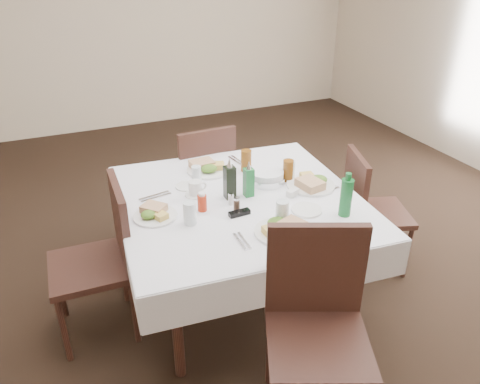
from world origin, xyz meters
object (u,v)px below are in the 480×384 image
(bread_basket, at_px, (267,177))
(water_e, at_px, (289,170))
(chair_south, at_px, (316,315))
(oil_cruet_dark, at_px, (230,181))
(chair_north, at_px, (203,175))
(coffee_mug, at_px, (196,189))
(dining_table, at_px, (239,209))
(water_n, at_px, (196,175))
(ketchup_bottle, at_px, (202,202))
(chair_west, at_px, (105,252))
(chair_east, at_px, (367,205))
(water_s, at_px, (282,212))
(water_w, at_px, (190,213))
(oil_cruet_green, at_px, (249,181))
(green_bottle, at_px, (346,197))

(bread_basket, bearing_deg, water_e, -8.64)
(chair_south, relative_size, oil_cruet_dark, 3.82)
(chair_north, xyz_separation_m, coffee_mug, (-0.28, -0.69, 0.26))
(chair_north, height_order, coffee_mug, chair_north)
(bread_basket, xyz_separation_m, coffee_mug, (-0.48, 0.01, 0.01))
(dining_table, bearing_deg, chair_south, -88.93)
(water_n, relative_size, ketchup_bottle, 0.99)
(chair_west, xyz_separation_m, bread_basket, (1.08, 0.07, 0.25))
(chair_east, bearing_deg, bread_basket, 168.43)
(water_s, relative_size, coffee_mug, 0.94)
(chair_north, bearing_deg, water_s, -87.18)
(water_s, bearing_deg, bread_basket, 73.47)
(chair_west, height_order, water_s, chair_west)
(chair_north, bearing_deg, oil_cruet_dark, -96.95)
(chair_south, height_order, water_w, chair_south)
(oil_cruet_green, bearing_deg, water_n, 129.15)
(chair_west, height_order, bread_basket, chair_west)
(chair_south, distance_m, coffee_mug, 1.09)
(water_n, height_order, water_e, water_e)
(chair_east, bearing_deg, green_bottle, -141.38)
(chair_south, height_order, water_e, chair_south)
(dining_table, distance_m, water_w, 0.42)
(chair_south, xyz_separation_m, water_s, (0.09, 0.54, 0.25))
(oil_cruet_green, height_order, coffee_mug, oil_cruet_green)
(chair_north, xyz_separation_m, ketchup_bottle, (-0.30, -0.89, 0.28))
(dining_table, bearing_deg, oil_cruet_green, 8.05)
(bread_basket, bearing_deg, chair_west, -176.37)
(oil_cruet_green, bearing_deg, dining_table, -171.95)
(water_s, bearing_deg, dining_table, 106.93)
(water_e, xyz_separation_m, ketchup_bottle, (-0.66, -0.16, -0.01))
(oil_cruet_green, bearing_deg, water_s, -83.59)
(water_s, distance_m, bread_basket, 0.51)
(dining_table, xyz_separation_m, chair_east, (0.98, -0.02, -0.18))
(chair_north, bearing_deg, oil_cruet_green, -88.77)
(chair_north, distance_m, water_w, 1.11)
(water_e, distance_m, ketchup_bottle, 0.68)
(water_e, relative_size, green_bottle, 0.50)
(oil_cruet_green, bearing_deg, water_e, 16.28)
(water_s, bearing_deg, oil_cruet_dark, 112.08)
(chair_north, xyz_separation_m, chair_west, (-0.87, -0.77, 0.01))
(chair_south, height_order, ketchup_bottle, chair_south)
(ketchup_bottle, bearing_deg, green_bottle, -26.70)
(water_n, bearing_deg, ketchup_bottle, -103.33)
(chair_south, distance_m, water_e, 1.11)
(chair_west, xyz_separation_m, green_bottle, (1.30, -0.48, 0.33))
(chair_east, bearing_deg, water_s, -158.94)
(chair_east, xyz_separation_m, green_bottle, (-0.50, -0.40, 0.37))
(water_s, height_order, oil_cruet_dark, oil_cruet_dark)
(water_e, bearing_deg, green_bottle, -82.19)
(chair_north, height_order, chair_south, chair_south)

